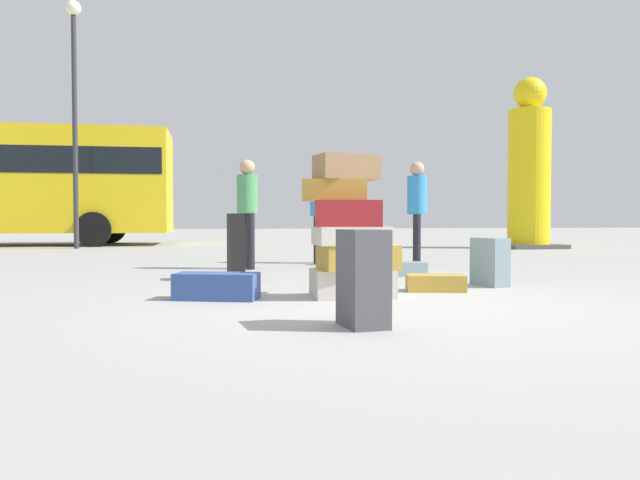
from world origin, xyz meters
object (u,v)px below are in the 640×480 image
at_px(suitcase_charcoal_behind_tower, 363,278).
at_px(suitcase_slate_foreground_near, 397,269).
at_px(suitcase_slate_upright_blue, 490,262).
at_px(suitcase_tan_white_trunk, 435,283).
at_px(suitcase_navy_left_side, 217,286).
at_px(person_tourist_with_camera, 247,204).
at_px(person_passerby_in_red, 417,204).
at_px(yellow_dummy_statue, 529,172).
at_px(suitcase_black_foreground_far, 236,247).
at_px(lamp_post, 74,87).
at_px(suitcase_tower, 349,234).
at_px(person_bearded_onlooker, 319,206).

relative_size(suitcase_charcoal_behind_tower, suitcase_slate_foreground_near, 0.92).
height_order(suitcase_slate_upright_blue, suitcase_slate_foreground_near, suitcase_slate_upright_blue).
distance_m(suitcase_tan_white_trunk, suitcase_navy_left_side, 2.18).
height_order(person_tourist_with_camera, person_passerby_in_red, person_passerby_in_red).
relative_size(suitcase_slate_upright_blue, yellow_dummy_statue, 0.12).
bearing_deg(suitcase_black_foreground_far, suitcase_charcoal_behind_tower, -84.64).
bearing_deg(suitcase_navy_left_side, yellow_dummy_statue, 65.29).
bearing_deg(suitcase_slate_upright_blue, suitcase_black_foreground_far, 140.58).
bearing_deg(suitcase_slate_upright_blue, suitcase_charcoal_behind_tower, -148.16).
bearing_deg(suitcase_black_foreground_far, yellow_dummy_statue, 35.84).
height_order(suitcase_slate_foreground_near, yellow_dummy_statue, yellow_dummy_statue).
bearing_deg(lamp_post, suitcase_slate_foreground_near, -56.51).
height_order(suitcase_tan_white_trunk, suitcase_black_foreground_far, suitcase_black_foreground_far).
relative_size(suitcase_tan_white_trunk, person_passerby_in_red, 0.36).
distance_m(suitcase_charcoal_behind_tower, lamp_post, 12.99).
height_order(suitcase_slate_foreground_near, person_tourist_with_camera, person_tourist_with_camera).
xyz_separation_m(suitcase_tower, suitcase_tan_white_trunk, (0.95, 0.30, -0.51)).
distance_m(suitcase_black_foreground_far, person_bearded_onlooker, 3.00).
height_order(suitcase_tower, suitcase_navy_left_side, suitcase_tower).
bearing_deg(person_passerby_in_red, suitcase_black_foreground_far, -39.40).
relative_size(suitcase_tan_white_trunk, suitcase_black_foreground_far, 0.73).
distance_m(person_tourist_with_camera, person_passerby_in_red, 2.61).
relative_size(suitcase_navy_left_side, suitcase_slate_foreground_near, 1.03).
relative_size(suitcase_navy_left_side, suitcase_black_foreground_far, 0.93).
relative_size(suitcase_black_foreground_far, lamp_post, 0.13).
bearing_deg(person_bearded_onlooker, suitcase_navy_left_side, 5.80).
bearing_deg(person_tourist_with_camera, person_passerby_in_red, 73.57).
bearing_deg(suitcase_navy_left_side, person_tourist_with_camera, 99.20).
xyz_separation_m(suitcase_tower, suitcase_slate_upright_blue, (1.70, 0.63, -0.33)).
bearing_deg(suitcase_black_foreground_far, suitcase_slate_upright_blue, -29.48).
bearing_deg(suitcase_black_foreground_far, suitcase_tan_white_trunk, -43.81).
distance_m(suitcase_tower, lamp_post, 11.62).
bearing_deg(suitcase_charcoal_behind_tower, suitcase_slate_upright_blue, 40.83).
height_order(person_passerby_in_red, yellow_dummy_statue, yellow_dummy_statue).
relative_size(person_bearded_onlooker, person_passerby_in_red, 0.98).
xyz_separation_m(suitcase_tower, person_tourist_with_camera, (-0.72, 3.39, 0.35)).
xyz_separation_m(suitcase_tan_white_trunk, suitcase_charcoal_behind_tower, (-1.22, -1.86, 0.24)).
bearing_deg(person_passerby_in_red, suitcase_navy_left_side, -22.71).
bearing_deg(person_tourist_with_camera, suitcase_tan_white_trunk, 9.15).
relative_size(suitcase_tower, suitcase_navy_left_side, 1.80).
relative_size(suitcase_black_foreground_far, person_tourist_with_camera, 0.50).
xyz_separation_m(suitcase_tan_white_trunk, yellow_dummy_statue, (5.58, 8.27, 1.79)).
distance_m(person_bearded_onlooker, lamp_post, 8.23).
xyz_separation_m(suitcase_navy_left_side, person_bearded_onlooker, (1.71, 4.29, 0.81)).
xyz_separation_m(suitcase_black_foreground_far, suitcase_slate_foreground_near, (2.03, 0.17, -0.31)).
bearing_deg(suitcase_black_foreground_far, suitcase_navy_left_side, -104.67).
xyz_separation_m(suitcase_black_foreground_far, person_tourist_with_camera, (0.24, 1.62, 0.55)).
bearing_deg(suitcase_tower, yellow_dummy_statue, 52.69).
xyz_separation_m(suitcase_slate_upright_blue, person_tourist_with_camera, (-2.42, 2.75, 0.68)).
relative_size(suitcase_slate_upright_blue, person_bearded_onlooker, 0.33).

